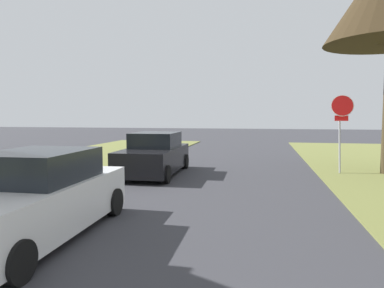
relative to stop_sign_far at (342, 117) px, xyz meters
name	(u,v)px	position (x,y,z in m)	size (l,w,h in m)	color
stop_sign_far	(342,117)	(0.00, 0.00, 0.00)	(0.81, 0.58, 2.94)	#9EA0A5
parked_sedan_white	(35,198)	(-6.92, -8.47, -1.44)	(2.05, 4.45, 1.57)	white
parked_sedan_black	(155,155)	(-6.87, -1.36, -1.44)	(2.05, 4.45, 1.57)	black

